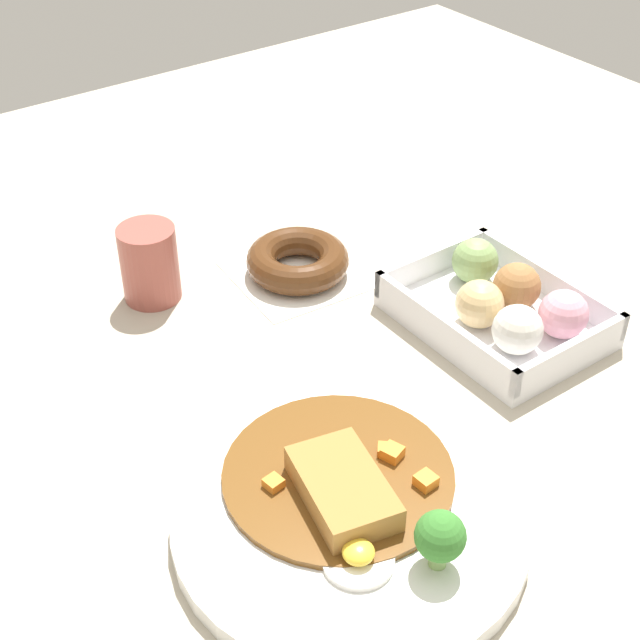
{
  "coord_description": "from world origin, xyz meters",
  "views": [
    {
      "loc": [
        -0.55,
        0.46,
        0.59
      ],
      "look_at": [
        0.06,
        0.02,
        0.03
      ],
      "focal_mm": 52.02,
      "sensor_mm": 36.0,
      "label": 1
    }
  ],
  "objects_px": {
    "coffee_mug": "(149,264)",
    "curry_plate": "(351,512)",
    "donut_box": "(503,307)",
    "chocolate_ring_donut": "(298,261)"
  },
  "relations": [
    {
      "from": "curry_plate",
      "to": "donut_box",
      "type": "relative_size",
      "value": 1.39
    },
    {
      "from": "donut_box",
      "to": "chocolate_ring_donut",
      "type": "xyz_separation_m",
      "value": [
        0.21,
        0.12,
        -0.01
      ]
    },
    {
      "from": "chocolate_ring_donut",
      "to": "donut_box",
      "type": "bearing_deg",
      "value": -150.54
    },
    {
      "from": "curry_plate",
      "to": "coffee_mug",
      "type": "xyz_separation_m",
      "value": [
        0.39,
        -0.02,
        0.03
      ]
    },
    {
      "from": "coffee_mug",
      "to": "curry_plate",
      "type": "bearing_deg",
      "value": 176.93
    },
    {
      "from": "curry_plate",
      "to": "donut_box",
      "type": "bearing_deg",
      "value": -67.24
    },
    {
      "from": "curry_plate",
      "to": "chocolate_ring_donut",
      "type": "relative_size",
      "value": 1.92
    },
    {
      "from": "donut_box",
      "to": "coffee_mug",
      "type": "xyz_separation_m",
      "value": [
        0.26,
        0.27,
        0.02
      ]
    },
    {
      "from": "curry_plate",
      "to": "chocolate_ring_donut",
      "type": "distance_m",
      "value": 0.37
    },
    {
      "from": "donut_box",
      "to": "chocolate_ring_donut",
      "type": "height_order",
      "value": "donut_box"
    }
  ]
}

